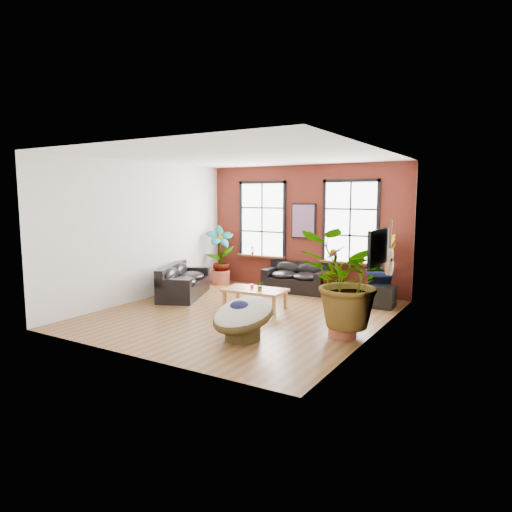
{
  "coord_description": "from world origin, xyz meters",
  "views": [
    {
      "loc": [
        5.43,
        -8.44,
        2.62
      ],
      "look_at": [
        0.0,
        0.6,
        1.25
      ],
      "focal_mm": 32.0,
      "sensor_mm": 36.0,
      "label": 1
    }
  ],
  "objects_px": {
    "sofa_left": "(182,282)",
    "papasan_chair": "(243,316)",
    "coffee_table": "(255,291)",
    "sofa_back": "(296,278)"
  },
  "relations": [
    {
      "from": "sofa_left",
      "to": "papasan_chair",
      "type": "bearing_deg",
      "value": -148.03
    },
    {
      "from": "coffee_table",
      "to": "sofa_left",
      "type": "bearing_deg",
      "value": 172.29
    },
    {
      "from": "coffee_table",
      "to": "papasan_chair",
      "type": "bearing_deg",
      "value": -68.58
    },
    {
      "from": "sofa_left",
      "to": "papasan_chair",
      "type": "xyz_separation_m",
      "value": [
        3.37,
        -2.3,
        0.06
      ]
    },
    {
      "from": "sofa_back",
      "to": "papasan_chair",
      "type": "bearing_deg",
      "value": -80.11
    },
    {
      "from": "sofa_left",
      "to": "coffee_table",
      "type": "relative_size",
      "value": 1.53
    },
    {
      "from": "sofa_back",
      "to": "coffee_table",
      "type": "xyz_separation_m",
      "value": [
        0.03,
        -2.28,
        0.05
      ]
    },
    {
      "from": "papasan_chair",
      "to": "sofa_back",
      "type": "bearing_deg",
      "value": 122.09
    },
    {
      "from": "sofa_left",
      "to": "coffee_table",
      "type": "distance_m",
      "value": 2.34
    },
    {
      "from": "sofa_back",
      "to": "sofa_left",
      "type": "height_order",
      "value": "sofa_left"
    }
  ]
}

